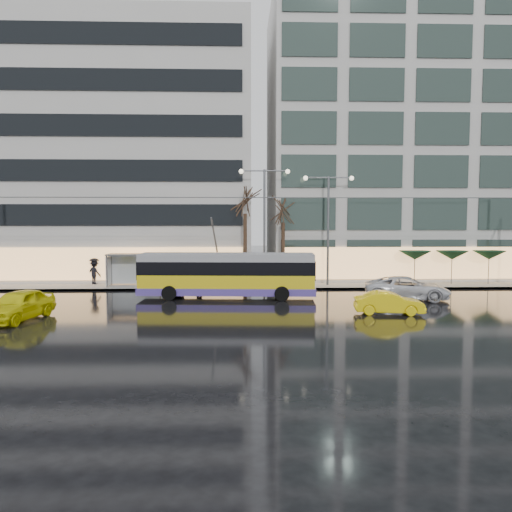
{
  "coord_description": "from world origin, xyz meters",
  "views": [
    {
      "loc": [
        0.06,
        -28.06,
        5.4
      ],
      "look_at": [
        1.15,
        5.0,
        2.88
      ],
      "focal_mm": 35.0,
      "sensor_mm": 36.0,
      "label": 1
    }
  ],
  "objects_px": {
    "street_lamp_near": "(264,210)",
    "taxi_a": "(18,305)",
    "trolleybus": "(227,276)",
    "bus_shelter": "(131,263)"
  },
  "relations": [
    {
      "from": "taxi_a",
      "to": "street_lamp_near",
      "type": "bearing_deg",
      "value": 52.96
    },
    {
      "from": "bus_shelter",
      "to": "taxi_a",
      "type": "relative_size",
      "value": 0.88
    },
    {
      "from": "street_lamp_near",
      "to": "taxi_a",
      "type": "distance_m",
      "value": 19.17
    },
    {
      "from": "trolleybus",
      "to": "bus_shelter",
      "type": "relative_size",
      "value": 2.83
    },
    {
      "from": "street_lamp_near",
      "to": "trolleybus",
      "type": "bearing_deg",
      "value": -117.73
    },
    {
      "from": "trolleybus",
      "to": "street_lamp_near",
      "type": "distance_m",
      "value": 7.52
    },
    {
      "from": "bus_shelter",
      "to": "taxi_a",
      "type": "height_order",
      "value": "bus_shelter"
    },
    {
      "from": "street_lamp_near",
      "to": "taxi_a",
      "type": "xyz_separation_m",
      "value": [
        -13.63,
        -12.45,
        -5.18
      ]
    },
    {
      "from": "trolleybus",
      "to": "taxi_a",
      "type": "relative_size",
      "value": 2.5
    },
    {
      "from": "bus_shelter",
      "to": "street_lamp_near",
      "type": "height_order",
      "value": "street_lamp_near"
    }
  ]
}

